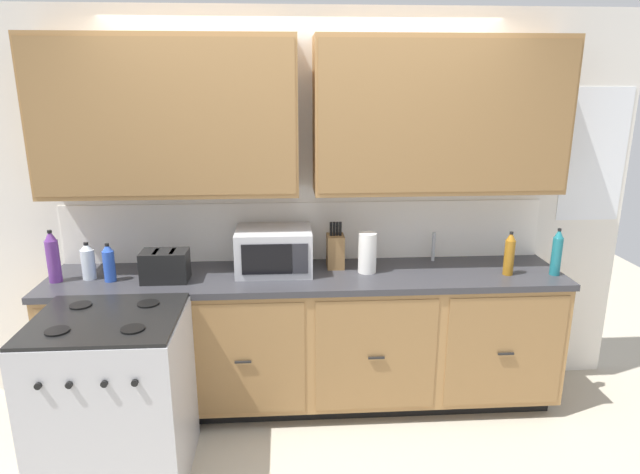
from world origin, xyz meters
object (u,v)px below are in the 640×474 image
bottle_violet (53,257)px  bottle_teal (557,252)px  bottle_clear (88,261)px  bottle_blue (109,263)px  paper_towel_roll (367,253)px  knife_block (335,250)px  toaster (165,266)px  stove_range (115,398)px  bottle_amber (509,254)px  microwave (274,250)px

bottle_violet → bottle_teal: 3.11m
bottle_clear → bottle_blue: bearing=-19.2°
paper_towel_roll → bottle_violet: bearing=-178.5°
knife_block → bottle_clear: knife_block is taller
knife_block → bottle_blue: size_ratio=1.29×
knife_block → bottle_clear: bearing=-175.5°
bottle_violet → bottle_clear: (0.19, 0.04, -0.04)m
toaster → bottle_violet: (-0.67, 0.03, 0.06)m
bottle_blue → bottle_clear: bearing=160.8°
stove_range → toaster: (0.20, 0.56, 0.56)m
toaster → stove_range: bearing=-109.4°
knife_block → bottle_amber: 1.10m
stove_range → bottle_clear: 0.90m
bottle_amber → bottle_teal: bearing=-3.8°
bottle_teal → bottle_amber: bearing=176.2°
stove_range → paper_towel_roll: 1.69m
stove_range → knife_block: (1.26, 0.75, 0.58)m
knife_block → microwave: bearing=-172.2°
bottle_blue → bottle_amber: bearing=-1.0°
microwave → knife_block: 0.40m
knife_block → paper_towel_roll: 0.22m
stove_range → bottle_blue: bearing=104.1°
toaster → bottle_teal: bearing=-1.0°
microwave → paper_towel_roll: size_ratio=1.85×
microwave → toaster: 0.68m
stove_range → paper_towel_roll: (1.45, 0.64, 0.59)m
microwave → bottle_clear: bearing=-176.7°
knife_block → bottle_clear: (-1.54, -0.12, -0.00)m
stove_range → knife_block: bearing=30.6°
knife_block → paper_towel_roll: (0.19, -0.11, 0.01)m
microwave → knife_block: bearing=7.8°
bottle_violet → stove_range: bearing=-50.9°
stove_range → knife_block: size_ratio=3.06×
stove_range → bottle_blue: (-0.14, 0.58, 0.58)m
microwave → bottle_teal: 1.79m
stove_range → bottle_blue: bottle_blue is taller
bottle_violet → bottle_teal: bearing=-1.3°
knife_block → bottle_violet: 1.74m
bottle_violet → bottle_clear: 0.20m
bottle_teal → bottle_violet: bearing=178.7°
toaster → bottle_violet: size_ratio=0.86×
paper_towel_roll → bottle_amber: (0.89, -0.10, 0.01)m
toaster → bottle_teal: (2.44, -0.04, 0.05)m
microwave → toaster: (-0.66, -0.13, -0.04)m
paper_towel_roll → bottle_teal: bottle_teal is taller
bottle_violet → bottle_amber: bearing=-1.1°
stove_range → bottle_teal: bearing=11.0°
stove_range → bottle_violet: 0.98m
paper_towel_roll → bottle_teal: 1.19m
bottle_blue → knife_block: bearing=6.9°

